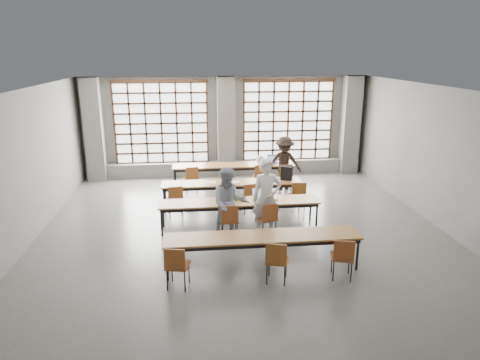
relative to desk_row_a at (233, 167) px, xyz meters
name	(u,v)px	position (x,y,z in m)	size (l,w,h in m)	color
floor	(243,234)	(-0.13, -3.96, -0.66)	(11.00, 11.00, 0.00)	#51514E
ceiling	(244,90)	(-0.13, -3.96, 2.84)	(11.00, 11.00, 0.00)	silver
wall_back	(225,126)	(-0.13, 1.54, 1.09)	(10.00, 10.00, 0.00)	#5E5E5B
wall_front	(301,291)	(-0.13, -9.46, 1.09)	(10.00, 10.00, 0.00)	#5E5E5B
wall_left	(20,172)	(-5.13, -3.96, 1.09)	(11.00, 11.00, 0.00)	#5E5E5B
wall_right	(444,160)	(4.87, -3.96, 1.09)	(11.00, 11.00, 0.00)	#5E5E5B
column_left	(94,130)	(-4.63, 1.26, 1.09)	(0.60, 0.55, 3.50)	#5C5C5A
column_mid	(226,127)	(-0.13, 1.26, 1.09)	(0.60, 0.55, 3.50)	#5C5C5A
column_right	(350,125)	(4.37, 1.26, 1.09)	(0.60, 0.55, 3.50)	#5C5C5A
window_left	(161,123)	(-2.38, 1.46, 1.24)	(3.32, 0.12, 3.00)	white
window_right	(288,121)	(2.12, 1.46, 1.24)	(3.32, 0.12, 3.00)	white
sill_ledge	(226,168)	(-0.13, 1.34, -0.41)	(9.80, 0.35, 0.50)	#5C5C5A
desk_row_a	(233,167)	(0.00, 0.00, 0.00)	(4.00, 0.70, 0.73)	brown
desk_row_b	(232,184)	(-0.23, -1.94, 0.00)	(4.00, 0.70, 0.73)	brown
desk_row_c	(239,203)	(-0.19, -3.57, 0.00)	(4.00, 0.70, 0.73)	brown
desk_row_d	(262,239)	(0.05, -5.70, 0.00)	(4.00, 0.70, 0.73)	brown
chair_back_left	(191,177)	(-1.38, -0.63, -0.13)	(0.50, 0.50, 0.88)	brown
chair_back_mid	(260,175)	(0.80, -0.63, -0.13)	(0.43, 0.43, 0.88)	brown
chair_back_right	(285,174)	(1.60, -0.63, -0.13)	(0.43, 0.44, 0.88)	brown
chair_mid_left	(175,198)	(-1.82, -2.57, -0.13)	(0.47, 0.48, 0.88)	brown
chair_mid_centre	(249,195)	(0.19, -2.57, -0.13)	(0.51, 0.51, 0.88)	brown
chair_mid_right	(298,193)	(1.57, -2.57, -0.13)	(0.45, 0.45, 0.88)	brown
chair_front_left	(230,218)	(-0.49, -4.20, -0.13)	(0.42, 0.43, 0.88)	brown
chair_front_right	(268,216)	(0.43, -4.20, -0.13)	(0.52, 0.52, 0.88)	maroon
chair_near_left	(176,263)	(-1.67, -6.33, -0.13)	(0.51, 0.51, 0.88)	brown
chair_near_mid	(277,258)	(0.23, -6.33, -0.13)	(0.53, 0.53, 0.88)	brown
chair_near_right	(343,255)	(1.53, -6.33, -0.13)	(0.50, 0.51, 0.88)	brown
student_male	(267,198)	(0.41, -4.07, 0.29)	(0.70, 0.46, 1.92)	silver
student_female	(229,203)	(-0.49, -4.07, 0.21)	(0.85, 0.66, 1.74)	navy
student_back	(284,163)	(1.60, -0.50, 0.20)	(1.12, 0.64, 1.73)	black
laptop_front	(260,196)	(0.35, -3.46, 0.13)	(0.40, 0.35, 0.26)	silver
laptop_back	(273,161)	(1.35, 0.11, 0.13)	(0.38, 0.32, 0.26)	#AAABAF
mouse	(277,199)	(0.76, -3.59, 0.08)	(0.10, 0.06, 0.04)	white
green_box	(237,198)	(-0.24, -3.49, 0.11)	(0.25, 0.09, 0.09)	#2C862B
phone	(247,202)	(-0.01, -3.67, 0.07)	(0.13, 0.06, 0.01)	black
paper_sheet_a	(211,182)	(-0.83, -1.89, 0.07)	(0.30, 0.21, 0.00)	white
paper_sheet_c	(235,182)	(-0.13, -1.94, 0.07)	(0.30, 0.21, 0.00)	silver
backpack	(287,173)	(1.37, -1.89, 0.27)	(0.32, 0.20, 0.40)	black
plastic_bag	(260,159)	(0.90, 0.05, 0.21)	(0.26, 0.21, 0.29)	silver
red_pouch	(178,263)	(-1.65, -6.25, -0.16)	(0.20, 0.08, 0.06)	maroon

